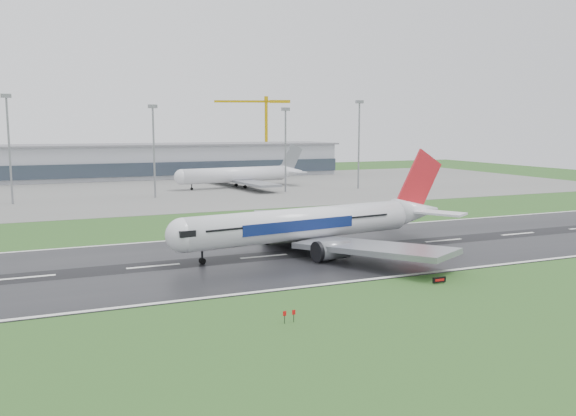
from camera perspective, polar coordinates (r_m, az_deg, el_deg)
name	(u,v)px	position (r m, az deg, el deg)	size (l,w,h in m)	color
ground	(153,267)	(103.62, -12.82, -5.53)	(520.00, 520.00, 0.00)	#26501D
runway	(153,266)	(103.61, -12.82, -5.50)	(400.00, 45.00, 0.10)	black
apron	(92,193)	(226.37, -18.30, 1.42)	(400.00, 130.00, 0.08)	slate
terminal	(81,163)	(285.47, -19.31, 4.12)	(240.00, 36.00, 15.00)	#989AA3
main_airliner	(320,203)	(113.33, 3.09, 0.48)	(61.17, 58.26, 18.06)	white
parked_airliner	(239,167)	(232.71, -4.71, 3.99)	(55.87, 52.02, 16.38)	silver
tower_crane	(266,134)	(319.96, -2.10, 7.15)	(40.37, 2.20, 40.20)	#BF9505
runway_sign	(439,280)	(93.13, 14.34, -6.75)	(2.30, 0.26, 1.04)	black
floodmast_2	(10,152)	(199.85, -25.21, 4.93)	(0.64, 0.64, 32.31)	gray
floodmast_3	(154,153)	(202.75, -12.76, 5.14)	(0.64, 0.64, 29.74)	gray
floodmast_4	(286,152)	(216.03, -0.24, 5.43)	(0.64, 0.64, 29.38)	gray
floodmast_5	(359,146)	(229.27, 6.83, 5.90)	(0.64, 0.64, 32.49)	gray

